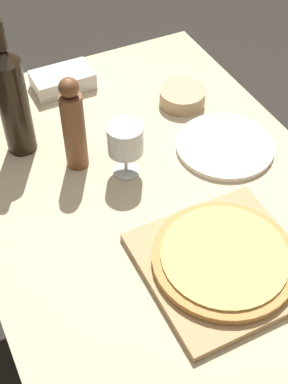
% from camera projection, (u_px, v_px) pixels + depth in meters
% --- Properties ---
extents(ground_plane, '(12.00, 12.00, 0.00)m').
position_uv_depth(ground_plane, '(156.00, 351.00, 1.75)').
color(ground_plane, '#2D2823').
extents(dining_table, '(0.83, 1.27, 0.73)m').
position_uv_depth(dining_table, '(160.00, 230.00, 1.30)').
color(dining_table, '#CCB78E').
rests_on(dining_table, ground_plane).
extents(cutting_board, '(0.32, 0.31, 0.02)m').
position_uv_depth(cutting_board, '(223.00, 264.00, 1.09)').
color(cutting_board, tan).
rests_on(cutting_board, dining_table).
extents(pizza, '(0.29, 0.29, 0.02)m').
position_uv_depth(pizza, '(224.00, 258.00, 1.08)').
color(pizza, '#C68947').
rests_on(pizza, cutting_board).
extents(wine_bottle, '(0.07, 0.07, 0.35)m').
position_uv_depth(wine_bottle, '(13.00, 100.00, 1.24)').
color(wine_bottle, black).
rests_on(wine_bottle, dining_table).
extents(pepper_mill, '(0.05, 0.05, 0.25)m').
position_uv_depth(pepper_mill, '(73.00, 126.00, 1.22)').
color(pepper_mill, brown).
rests_on(pepper_mill, dining_table).
extents(wine_glass, '(0.08, 0.08, 0.14)m').
position_uv_depth(wine_glass, '(125.00, 141.00, 1.22)').
color(wine_glass, silver).
rests_on(wine_glass, dining_table).
extents(small_bowl, '(0.12, 0.12, 0.04)m').
position_uv_depth(small_bowl, '(182.00, 97.00, 1.46)').
color(small_bowl, tan).
rests_on(small_bowl, dining_table).
extents(dinner_plate, '(0.25, 0.25, 0.01)m').
position_uv_depth(dinner_plate, '(225.00, 146.00, 1.34)').
color(dinner_plate, silver).
rests_on(dinner_plate, dining_table).
extents(food_container, '(0.17, 0.10, 0.05)m').
position_uv_depth(food_container, '(63.00, 80.00, 1.51)').
color(food_container, beige).
rests_on(food_container, dining_table).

